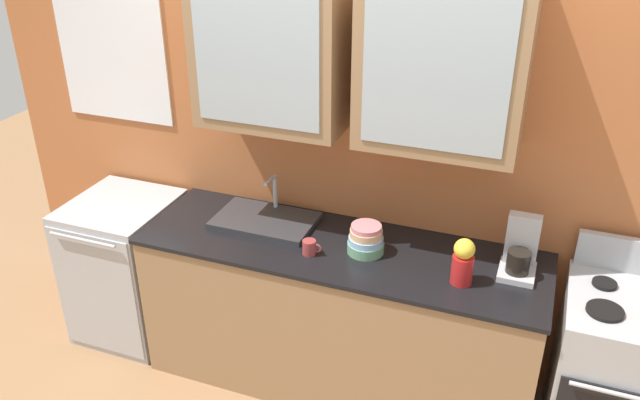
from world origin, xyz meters
TOP-DOWN VIEW (x-y plane):
  - ground_plane at (0.00, 0.00)m, footprint 10.00×10.00m
  - back_wall_unit at (-0.01, 0.32)m, footprint 4.46×0.46m
  - counter at (0.00, 0.00)m, footprint 2.12×0.66m
  - stove_range at (1.40, -0.00)m, footprint 0.57×0.64m
  - sink_faucet at (-0.47, 0.09)m, footprint 0.54×0.35m
  - bowl_stack at (0.14, 0.00)m, footprint 0.19×0.19m
  - vase at (0.64, -0.10)m, footprint 0.10×0.10m
  - cup_near_sink at (-0.12, -0.12)m, footprint 0.10×0.07m
  - dishwasher at (-1.36, -0.00)m, footprint 0.57×0.64m
  - coffee_maker at (0.88, 0.09)m, footprint 0.17×0.20m

SIDE VIEW (x-z plane):
  - ground_plane at x=0.00m, z-range 0.00..0.00m
  - dishwasher at x=-1.36m, z-range 0.00..0.88m
  - counter at x=0.00m, z-range 0.00..0.88m
  - stove_range at x=1.40m, z-range -0.08..0.98m
  - sink_faucet at x=-0.47m, z-range 0.78..1.02m
  - cup_near_sink at x=-0.12m, z-range 0.88..0.96m
  - bowl_stack at x=0.14m, z-range 0.88..1.03m
  - coffee_maker at x=0.88m, z-range 0.84..1.13m
  - vase at x=0.64m, z-range 0.88..1.11m
  - back_wall_unit at x=-0.01m, z-range 0.13..2.81m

